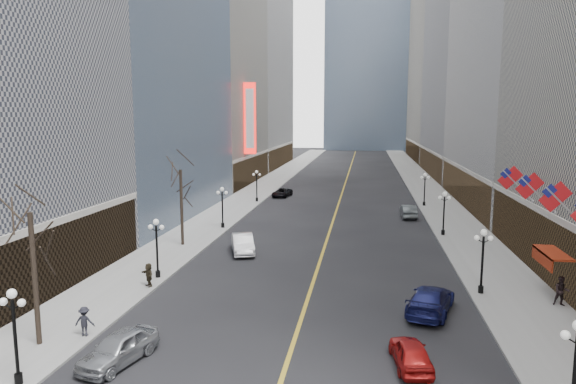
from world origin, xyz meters
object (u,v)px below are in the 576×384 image
(streetlamp_west_0, at_px, (14,327))
(streetlamp_east_0, at_px, (576,364))
(car_sb_mid, at_px, (411,353))
(car_sb_near, at_px, (431,300))
(streetlamp_east_3, at_px, (425,186))
(streetlamp_west_3, at_px, (257,182))
(car_nb_near, at_px, (119,348))
(streetlamp_east_1, at_px, (483,254))
(streetlamp_east_2, at_px, (444,209))
(car_nb_mid, at_px, (243,244))
(car_sb_far, at_px, (408,211))
(car_nb_far, at_px, (282,193))
(streetlamp_west_2, at_px, (222,203))
(streetlamp_west_1, at_px, (157,242))

(streetlamp_west_0, bearing_deg, streetlamp_east_0, 0.00)
(streetlamp_west_0, bearing_deg, car_sb_mid, 14.60)
(streetlamp_west_0, relative_size, car_sb_near, 0.77)
(streetlamp_east_3, xyz_separation_m, streetlamp_west_3, (-23.60, 0.00, 0.00))
(streetlamp_east_3, distance_m, streetlamp_west_3, 23.60)
(car_nb_near, bearing_deg, streetlamp_east_1, 48.15)
(car_sb_near, bearing_deg, streetlamp_east_2, -83.69)
(car_nb_mid, xyz_separation_m, car_sb_far, (16.20, 19.13, -0.05))
(streetlamp_east_1, relative_size, streetlamp_west_0, 1.00)
(car_sb_near, relative_size, car_sb_mid, 1.42)
(streetlamp_west_3, xyz_separation_m, car_nb_far, (2.80, 5.62, -2.24))
(car_nb_near, bearing_deg, streetlamp_east_2, 72.11)
(streetlamp_east_0, relative_size, car_sb_near, 0.77)
(streetlamp_east_2, xyz_separation_m, car_nb_near, (-20.14, -31.16, -2.10))
(streetlamp_east_1, bearing_deg, streetlamp_west_2, 142.67)
(streetlamp_east_0, height_order, streetlamp_west_2, same)
(streetlamp_east_3, bearing_deg, car_sb_mid, -96.86)
(streetlamp_west_2, height_order, car_sb_near, streetlamp_west_2)
(streetlamp_east_2, bearing_deg, streetlamp_east_0, -90.00)
(car_sb_near, bearing_deg, car_nb_mid, -22.87)
(streetlamp_west_1, bearing_deg, streetlamp_west_0, -90.00)
(car_nb_mid, distance_m, car_sb_far, 25.06)
(streetlamp_east_3, bearing_deg, car_sb_near, -95.54)
(streetlamp_west_3, bearing_deg, car_sb_far, -22.08)
(streetlamp_west_1, height_order, car_sb_far, streetlamp_west_1)
(streetlamp_west_2, relative_size, car_sb_mid, 1.10)
(streetlamp_east_1, xyz_separation_m, car_sb_far, (-2.80, 27.56, -2.10))
(streetlamp_east_0, relative_size, car_sb_mid, 1.10)
(streetlamp_east_2, height_order, car_sb_mid, streetlamp_east_2)
(car_nb_far, height_order, car_sb_near, car_sb_near)
(streetlamp_west_3, height_order, car_nb_near, streetlamp_west_3)
(streetlamp_east_1, xyz_separation_m, streetlamp_west_2, (-23.60, 18.00, 0.00))
(car_sb_mid, bearing_deg, car_nb_far, -81.37)
(car_nb_near, height_order, car_sb_near, car_sb_near)
(car_nb_mid, bearing_deg, streetlamp_east_3, 37.39)
(streetlamp_east_2, height_order, streetlamp_east_3, same)
(car_nb_far, height_order, car_sb_far, car_sb_far)
(streetlamp_west_0, height_order, car_nb_mid, streetlamp_west_0)
(streetlamp_west_1, distance_m, car_sb_far, 34.59)
(car_nb_far, distance_m, car_sb_mid, 55.06)
(car_sb_far, bearing_deg, streetlamp_west_2, 22.31)
(streetlamp_east_1, bearing_deg, car_nb_mid, 156.06)
(streetlamp_east_0, xyz_separation_m, car_nb_far, (-20.80, 57.62, -2.24))
(streetlamp_west_1, xyz_separation_m, car_nb_near, (3.46, -13.16, -2.10))
(car_sb_mid, bearing_deg, car_nb_mid, -63.35)
(car_nb_mid, relative_size, car_sb_mid, 1.25)
(car_nb_near, distance_m, car_nb_far, 54.78)
(streetlamp_east_3, relative_size, car_nb_mid, 0.87)
(streetlamp_east_0, relative_size, car_nb_mid, 0.87)
(streetlamp_west_3, distance_m, car_sb_far, 22.54)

